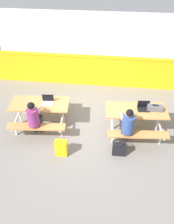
% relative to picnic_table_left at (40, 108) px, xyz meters
% --- Properties ---
extents(ground_plane, '(10.00, 10.00, 0.02)m').
position_rel_picnic_table_left_xyz_m(ground_plane, '(1.33, 0.19, -0.58)').
color(ground_plane, gray).
extents(accent_backdrop, '(8.00, 0.14, 2.60)m').
position_rel_picnic_table_left_xyz_m(accent_backdrop, '(1.33, 2.47, 0.68)').
color(accent_backdrop, yellow).
rests_on(accent_backdrop, ground).
extents(picnic_table_left, '(1.69, 1.67, 0.74)m').
position_rel_picnic_table_left_xyz_m(picnic_table_left, '(0.00, 0.00, 0.00)').
color(picnic_table_left, tan).
rests_on(picnic_table_left, ground).
extents(picnic_table_right, '(1.69, 1.67, 0.74)m').
position_rel_picnic_table_left_xyz_m(picnic_table_right, '(2.66, 0.02, 0.00)').
color(picnic_table_right, tan).
rests_on(picnic_table_right, ground).
extents(student_nearer, '(0.38, 0.53, 1.21)m').
position_rel_picnic_table_left_xyz_m(student_nearer, '(0.01, -0.56, 0.14)').
color(student_nearer, '#2D2D38').
rests_on(student_nearer, ground).
extents(student_further, '(0.38, 0.53, 1.21)m').
position_rel_picnic_table_left_xyz_m(student_further, '(2.42, -0.56, 0.14)').
color(student_further, '#2D2D38').
rests_on(student_further, ground).
extents(laptop_silver, '(0.34, 0.25, 0.22)m').
position_rel_picnic_table_left_xyz_m(laptop_silver, '(0.23, 0.06, 0.22)').
color(laptop_silver, silver).
rests_on(laptop_silver, picnic_table_left).
extents(laptop_dark, '(0.34, 0.25, 0.22)m').
position_rel_picnic_table_left_xyz_m(laptop_dark, '(2.85, 0.07, 0.22)').
color(laptop_dark, black).
rests_on(laptop_dark, picnic_table_right).
extents(toolbox_grey, '(0.40, 0.18, 0.18)m').
position_rel_picnic_table_left_xyz_m(toolbox_grey, '(3.14, 0.06, 0.24)').
color(toolbox_grey, '#595B60').
rests_on(toolbox_grey, picnic_table_right).
extents(backpack_dark, '(0.30, 0.22, 0.44)m').
position_rel_picnic_table_left_xyz_m(backpack_dark, '(0.82, -1.11, -0.36)').
color(backpack_dark, yellow).
rests_on(backpack_dark, ground).
extents(tote_bag_bright, '(0.34, 0.21, 0.43)m').
position_rel_picnic_table_left_xyz_m(tote_bag_bright, '(2.26, -0.95, -0.38)').
color(tote_bag_bright, black).
rests_on(tote_bag_bright, ground).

